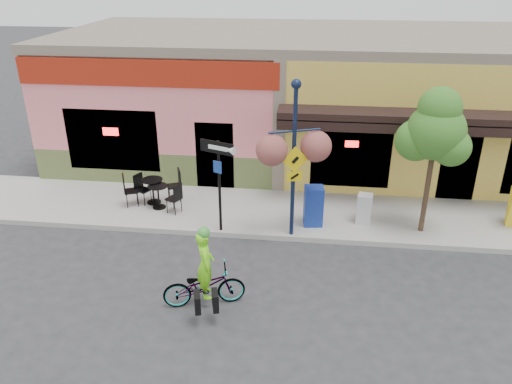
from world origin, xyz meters
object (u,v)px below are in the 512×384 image
Objects in this scene: newspaper_box_blue at (313,206)px; street_tree at (431,162)px; lamp_post at (294,161)px; one_way_sign at (219,187)px; bicycle at (204,286)px; newspaper_box_grey at (364,209)px; building at (314,95)px; cyclist_rider at (206,274)px.

newspaper_box_blue is 3.24m from street_tree.
one_way_sign is at bearing 158.99° from lamp_post.
newspaper_box_grey is (3.67, 3.91, 0.11)m from bicycle.
newspaper_box_blue is 1.32× the size of newspaper_box_grey.
building is at bearing 114.46° from newspaper_box_grey.
building is 7.16× the size of one_way_sign.
lamp_post is 4.90× the size of newspaper_box_grey.
street_tree is (2.91, -0.01, 1.42)m from newspaper_box_blue.
lamp_post reaches higher than cyclist_rider.
cyclist_rider is (0.05, 0.00, 0.31)m from bicycle.
lamp_post is (1.71, 3.02, 1.76)m from bicycle.
street_tree is (3.05, -6.24, -0.12)m from building.
newspaper_box_blue is (2.22, 3.64, -0.06)m from cyclist_rider.
newspaper_box_grey is (1.54, -5.96, -1.68)m from building.
one_way_sign is at bearing -11.63° from cyclist_rider.
building is 4.60× the size of street_tree.
bicycle is 4.29m from newspaper_box_blue.
newspaper_box_grey is at bearing -59.11° from cyclist_rider.
cyclist_rider is 3.74m from lamp_post.
cyclist_rider reaches higher than newspaper_box_grey.
bicycle is 0.44× the size of street_tree.
lamp_post is 3.71× the size of newspaper_box_blue.
building reaches higher than newspaper_box_blue.
cyclist_rider is 3.10m from one_way_sign.
building is 21.51× the size of newspaper_box_grey.
street_tree reaches higher than cyclist_rider.
building reaches higher than street_tree.
one_way_sign is at bearing -173.58° from street_tree.
one_way_sign is at bearing -173.36° from newspaper_box_blue.
lamp_post is 1.63× the size of one_way_sign.
bicycle is 0.31m from cyclist_rider.
one_way_sign is (-0.20, 3.02, 0.96)m from bicycle.
newspaper_box_grey is (1.96, 0.89, -1.65)m from lamp_post.
street_tree is (1.51, -0.29, 1.56)m from newspaper_box_grey.
lamp_post reaches higher than street_tree.
cyclist_rider is 0.60× the size of one_way_sign.
cyclist_rider is 5.33m from newspaper_box_grey.
building is at bearing -28.52° from bicycle.
bicycle is (-2.13, -9.87, -1.79)m from building.
street_tree reaches higher than newspaper_box_grey.
bicycle is 3.17m from one_way_sign.
lamp_post is (1.66, 3.02, 1.46)m from cyclist_rider.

